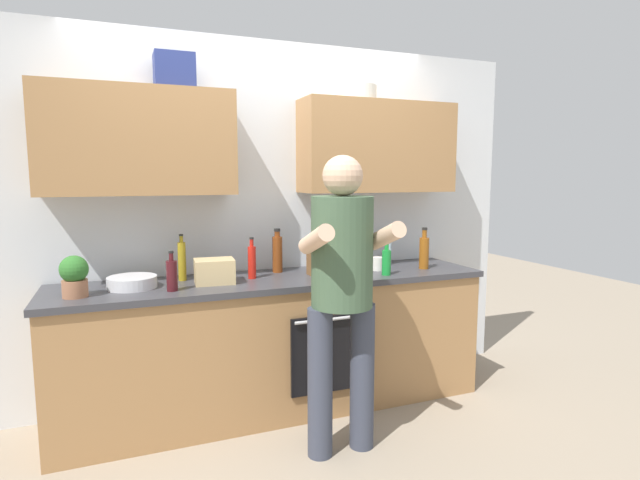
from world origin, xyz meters
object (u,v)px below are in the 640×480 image
at_px(potted_herb, 74,276).
at_px(grocery_bag_bread, 214,271).
at_px(bottle_wine, 172,275).
at_px(person_standing, 342,281).
at_px(bottle_hotsauce, 252,261).
at_px(bottle_water, 388,249).
at_px(bottle_oil, 182,261).
at_px(bottle_vinegar, 277,253).
at_px(knife_block, 317,260).
at_px(mixing_bowl, 132,282).
at_px(bottle_soda, 386,261).
at_px(cup_stoneware, 333,265).
at_px(cup_coffee, 377,264).
at_px(bottle_syrup, 424,252).

relative_size(potted_herb, grocery_bag_bread, 0.97).
bearing_deg(bottle_wine, person_standing, -31.17).
xyz_separation_m(bottle_hotsauce, potted_herb, (-1.04, -0.14, 0.01)).
xyz_separation_m(bottle_water, bottle_oil, (-1.52, -0.03, 0.01)).
bearing_deg(bottle_vinegar, potted_herb, -167.11).
bearing_deg(knife_block, bottle_wine, -172.81).
bearing_deg(mixing_bowl, grocery_bag_bread, -5.28).
relative_size(bottle_soda, grocery_bag_bread, 0.97).
bearing_deg(grocery_bag_bread, potted_herb, -174.02).
bearing_deg(bottle_soda, cup_stoneware, 141.49).
bearing_deg(cup_coffee, bottle_vinegar, 164.04).
height_order(bottle_vinegar, cup_coffee, bottle_vinegar).
height_order(bottle_oil, grocery_bag_bread, bottle_oil).
bearing_deg(bottle_soda, bottle_hotsauce, 165.80).
distance_m(bottle_wine, knife_block, 0.96).
bearing_deg(bottle_syrup, bottle_water, 122.37).
bearing_deg(bottle_oil, bottle_hotsauce, -13.17).
relative_size(bottle_water, mixing_bowl, 0.95).
height_order(bottle_soda, mixing_bowl, bottle_soda).
bearing_deg(bottle_syrup, bottle_soda, -163.63).
xyz_separation_m(person_standing, potted_herb, (-1.37, 0.56, 0.03)).
xyz_separation_m(bottle_vinegar, mixing_bowl, (-0.96, -0.16, -0.10)).
height_order(bottle_water, grocery_bag_bread, bottle_water).
xyz_separation_m(bottle_syrup, bottle_vinegar, (-1.02, 0.26, 0.01)).
relative_size(person_standing, potted_herb, 7.19).
relative_size(bottle_vinegar, mixing_bowl, 1.06).
distance_m(person_standing, bottle_syrup, 1.08).
height_order(person_standing, cup_coffee, person_standing).
height_order(bottle_hotsauce, bottle_wine, bottle_hotsauce).
height_order(bottle_water, knife_block, bottle_water).
xyz_separation_m(person_standing, bottle_oil, (-0.77, 0.80, 0.04)).
xyz_separation_m(bottle_hotsauce, knife_block, (0.43, -0.06, -0.01)).
height_order(person_standing, bottle_wine, person_standing).
relative_size(bottle_oil, cup_stoneware, 3.26).
distance_m(bottle_wine, cup_coffee, 1.43).
height_order(bottle_oil, bottle_hotsauce, bottle_oil).
xyz_separation_m(cup_stoneware, grocery_bag_bread, (-0.83, -0.07, 0.03)).
xyz_separation_m(bottle_soda, potted_herb, (-1.91, 0.08, 0.03)).
distance_m(bottle_water, bottle_syrup, 0.29).
bearing_deg(cup_stoneware, bottle_wine, -170.08).
distance_m(bottle_water, knife_block, 0.68).
height_order(bottle_hotsauce, potted_herb, bottle_hotsauce).
height_order(bottle_syrup, cup_coffee, bottle_syrup).
height_order(mixing_bowl, grocery_bag_bread, grocery_bag_bread).
bearing_deg(person_standing, cup_coffee, 49.01).
height_order(bottle_soda, bottle_vinegar, bottle_vinegar).
height_order(bottle_water, cup_coffee, bottle_water).
relative_size(bottle_soda, knife_block, 0.88).
bearing_deg(bottle_oil, bottle_wine, -107.69).
bearing_deg(cup_stoneware, person_standing, -109.11).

